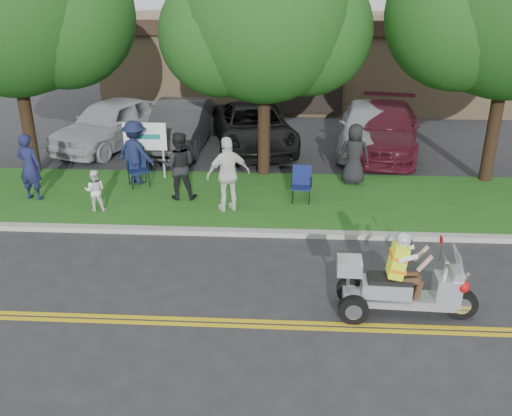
# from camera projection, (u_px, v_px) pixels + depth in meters

# --- Properties ---
(ground) EXTENTS (120.00, 120.00, 0.00)m
(ground) POSITION_uv_depth(u_px,v_px,m) (219.00, 307.00, 9.84)
(ground) COLOR #28282B
(ground) RESTS_ON ground
(centerline_near) EXTENTS (60.00, 0.10, 0.01)m
(centerline_near) POSITION_uv_depth(u_px,v_px,m) (214.00, 325.00, 9.30)
(centerline_near) COLOR gold
(centerline_near) RESTS_ON ground
(centerline_far) EXTENTS (60.00, 0.10, 0.01)m
(centerline_far) POSITION_uv_depth(u_px,v_px,m) (216.00, 320.00, 9.45)
(centerline_far) COLOR gold
(centerline_far) RESTS_ON ground
(curb) EXTENTS (60.00, 0.25, 0.12)m
(curb) POSITION_uv_depth(u_px,v_px,m) (234.00, 232.00, 12.62)
(curb) COLOR #A8A89E
(curb) RESTS_ON ground
(grass_verge) EXTENTS (60.00, 4.00, 0.10)m
(grass_verge) POSITION_uv_depth(u_px,v_px,m) (242.00, 198.00, 14.60)
(grass_verge) COLOR #1E5416
(grass_verge) RESTS_ON ground
(commercial_building) EXTENTS (18.00, 8.20, 4.00)m
(commercial_building) POSITION_uv_depth(u_px,v_px,m) (305.00, 58.00, 26.43)
(commercial_building) COLOR #9E7F5B
(commercial_building) RESTS_ON ground
(tree_left) EXTENTS (6.62, 5.40, 7.78)m
(tree_left) POSITION_uv_depth(u_px,v_px,m) (11.00, 6.00, 14.78)
(tree_left) COLOR #332114
(tree_left) RESTS_ON ground
(tree_mid) EXTENTS (5.88, 4.80, 7.05)m
(tree_mid) POSITION_uv_depth(u_px,v_px,m) (267.00, 22.00, 14.75)
(tree_mid) COLOR #332114
(tree_mid) RESTS_ON ground
(business_sign) EXTENTS (1.25, 0.06, 1.75)m
(business_sign) POSITION_uv_depth(u_px,v_px,m) (145.00, 140.00, 15.58)
(business_sign) COLOR silver
(business_sign) RESTS_ON ground
(trike_scooter) EXTENTS (2.47, 0.84, 1.62)m
(trike_scooter) POSITION_uv_depth(u_px,v_px,m) (400.00, 287.00, 9.39)
(trike_scooter) COLOR black
(trike_scooter) RESTS_ON ground
(lawn_chair_a) EXTENTS (0.52, 0.54, 0.94)m
(lawn_chair_a) POSITION_uv_depth(u_px,v_px,m) (302.00, 181.00, 14.15)
(lawn_chair_a) COLOR black
(lawn_chair_a) RESTS_ON grass_verge
(lawn_chair_b) EXTENTS (0.75, 0.76, 1.04)m
(lawn_chair_b) POSITION_uv_depth(u_px,v_px,m) (137.00, 165.00, 15.24)
(lawn_chair_b) COLOR black
(lawn_chair_b) RESTS_ON grass_verge
(spectator_adult_left) EXTENTS (0.72, 0.54, 1.78)m
(spectator_adult_left) POSITION_uv_depth(u_px,v_px,m) (30.00, 167.00, 14.11)
(spectator_adult_left) COLOR #181B44
(spectator_adult_left) RESTS_ON grass_verge
(spectator_adult_mid) EXTENTS (0.91, 0.73, 1.80)m
(spectator_adult_mid) POSITION_uv_depth(u_px,v_px,m) (179.00, 166.00, 14.16)
(spectator_adult_mid) COLOR black
(spectator_adult_mid) RESTS_ON grass_verge
(spectator_adult_right) EXTENTS (1.21, 0.87, 1.90)m
(spectator_adult_right) POSITION_uv_depth(u_px,v_px,m) (228.00, 174.00, 13.38)
(spectator_adult_right) COLOR white
(spectator_adult_right) RESTS_ON grass_verge
(spectator_chair_a) EXTENTS (1.34, 1.09, 1.81)m
(spectator_chair_a) POSITION_uv_depth(u_px,v_px,m) (135.00, 152.00, 15.25)
(spectator_chair_a) COLOR #161D3F
(spectator_chair_a) RESTS_ON grass_verge
(spectator_chair_b) EXTENTS (0.90, 0.64, 1.73)m
(spectator_chair_b) POSITION_uv_depth(u_px,v_px,m) (354.00, 154.00, 15.24)
(spectator_chair_b) COLOR black
(spectator_chair_b) RESTS_ON grass_verge
(child_right) EXTENTS (0.56, 0.45, 1.07)m
(child_right) POSITION_uv_depth(u_px,v_px,m) (95.00, 190.00, 13.53)
(child_right) COLOR white
(child_right) RESTS_ON grass_verge
(parked_car_far_left) EXTENTS (3.67, 5.38, 1.70)m
(parked_car_far_left) POSITION_uv_depth(u_px,v_px,m) (111.00, 123.00, 19.02)
(parked_car_far_left) COLOR #A9ADB0
(parked_car_far_left) RESTS_ON ground
(parked_car_left) EXTENTS (1.96, 5.03, 1.63)m
(parked_car_left) POSITION_uv_depth(u_px,v_px,m) (181.00, 125.00, 18.91)
(parked_car_left) COLOR #2E2E31
(parked_car_left) RESTS_ON ground
(parked_car_mid) EXTENTS (3.57, 5.86, 1.52)m
(parked_car_mid) POSITION_uv_depth(u_px,v_px,m) (253.00, 127.00, 18.88)
(parked_car_mid) COLOR black
(parked_car_mid) RESTS_ON ground
(parked_car_right) EXTENTS (3.33, 5.89, 1.61)m
(parked_car_right) POSITION_uv_depth(u_px,v_px,m) (384.00, 129.00, 18.47)
(parked_car_right) COLOR #4E121F
(parked_car_right) RESTS_ON ground
(parked_car_far_right) EXTENTS (2.70, 5.27, 1.72)m
(parked_car_far_right) POSITION_uv_depth(u_px,v_px,m) (369.00, 127.00, 18.59)
(parked_car_far_right) COLOR #A7A9AE
(parked_car_far_right) RESTS_ON ground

